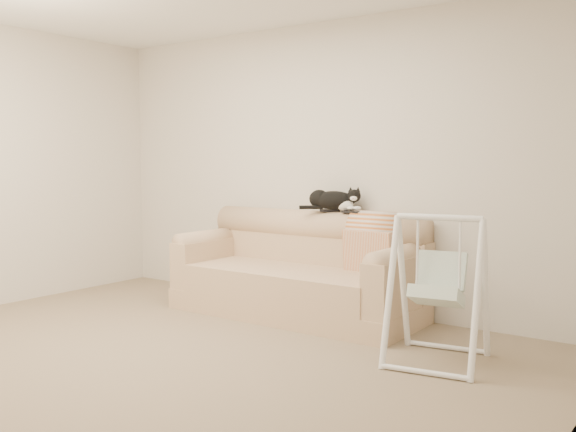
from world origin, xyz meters
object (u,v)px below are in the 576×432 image
(sofa, at_px, (300,274))
(tuxedo_cat, at_px, (333,200))
(remote_a, at_px, (330,210))
(baby_swing, at_px, (438,289))
(remote_b, at_px, (351,212))

(sofa, xyz_separation_m, tuxedo_cat, (0.19, 0.24, 0.65))
(remote_a, height_order, tuxedo_cat, tuxedo_cat)
(sofa, relative_size, remote_a, 12.38)
(tuxedo_cat, relative_size, baby_swing, 0.53)
(remote_a, height_order, baby_swing, baby_swing)
(remote_a, xyz_separation_m, remote_b, (0.23, -0.03, -0.00))
(sofa, xyz_separation_m, baby_swing, (1.52, -0.59, 0.15))
(tuxedo_cat, height_order, baby_swing, tuxedo_cat)
(sofa, distance_m, remote_a, 0.63)
(tuxedo_cat, bearing_deg, remote_a, -177.95)
(remote_a, bearing_deg, tuxedo_cat, 2.05)
(remote_b, height_order, baby_swing, baby_swing)
(sofa, bearing_deg, baby_swing, -21.10)
(sofa, relative_size, baby_swing, 2.19)
(sofa, distance_m, tuxedo_cat, 0.72)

